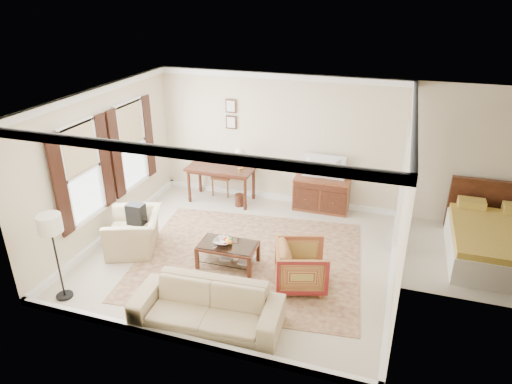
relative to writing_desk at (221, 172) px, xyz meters
The scene contains 21 objects.
room_shell 2.93m from the writing_desk, 59.52° to the right, with size 5.51×5.01×2.91m.
annex_bedroom 5.76m from the writing_desk, ahead, with size 3.00×2.70×2.90m.
window_front 3.22m from the writing_desk, 119.00° to the right, with size 0.12×1.56×1.80m, color #CCB284, non-canonical shape.
window_rear 2.06m from the writing_desk, 143.36° to the right, with size 0.12×1.56×1.80m, color #CCB284, non-canonical shape.
doorway 3.95m from the writing_desk, ahead, with size 0.10×1.12×2.25m, color white, non-canonical shape.
rug 2.68m from the writing_desk, 57.24° to the right, with size 3.98×3.41×0.01m, color #58231D.
writing_desk is the anchor object (origin of this frame).
desk_chair 0.41m from the writing_desk, 106.58° to the left, with size 0.45×0.45×1.05m, color brown, non-canonical shape.
desk_lamp 0.59m from the writing_desk, ahead, with size 0.32×0.32×0.50m, color silver, non-canonical shape.
framed_prints 1.31m from the writing_desk, 77.40° to the left, with size 0.25×0.04×0.68m, color #4C2315, non-canonical shape.
sideboard 2.30m from the writing_desk, ahead, with size 1.20×0.46×0.74m, color brown.
tv 2.32m from the writing_desk, ahead, with size 0.89×0.51×0.12m, color black.
coffee_table 2.73m from the writing_desk, 65.75° to the right, with size 1.03×0.62×0.43m.
fruit_bowl 2.70m from the writing_desk, 67.69° to the right, with size 0.42×0.42×0.10m, color silver.
book_a 2.71m from the writing_desk, 68.21° to the right, with size 0.28×0.04×0.38m, color brown.
book_b 2.87m from the writing_desk, 61.57° to the right, with size 0.28×0.03×0.38m, color brown.
striped_armchair 3.65m from the writing_desk, 47.16° to the right, with size 0.82×0.77×0.84m, color maroon.
club_armchair 2.60m from the writing_desk, 106.93° to the right, with size 1.09×0.71×0.95m, color tan.
backpack 2.50m from the writing_desk, 107.11° to the right, with size 0.32×0.22×0.40m, color black.
sofa 4.26m from the writing_desk, 70.92° to the right, with size 2.17×0.63×0.85m, color tan.
floor_lamp 4.29m from the writing_desk, 104.38° to the right, with size 0.36×0.36×1.47m.
Camera 1 is at (2.52, -6.83, 4.57)m, focal length 32.00 mm.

